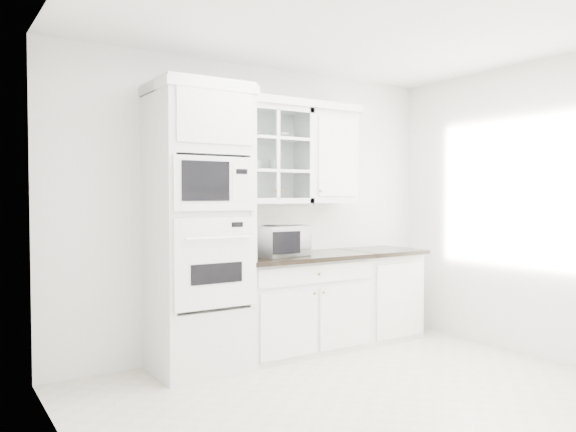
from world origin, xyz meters
TOP-DOWN VIEW (x-y plane):
  - ground at (0.00, 0.00)m, footprint 4.00×3.50m
  - room_shell at (0.00, 0.43)m, footprint 4.00×3.50m
  - oven_column at (-0.75, 1.42)m, footprint 0.76×0.68m
  - base_cabinet_run at (0.28, 1.45)m, footprint 1.32×0.67m
  - extra_base_cabinet at (1.28, 1.45)m, footprint 0.72×0.67m
  - upper_cabinet_glass at (0.03, 1.58)m, footprint 0.80×0.33m
  - upper_cabinet_solid at (0.71, 1.58)m, footprint 0.55×0.33m
  - crown_molding at (-0.07, 1.56)m, footprint 2.14×0.38m
  - countertop_microwave at (0.05, 1.44)m, footprint 0.55×0.48m
  - bowl_a at (-0.18, 1.58)m, footprint 0.25×0.25m
  - bowl_b at (0.15, 1.59)m, footprint 0.18×0.18m
  - cup_a at (-0.12, 1.58)m, footprint 0.12×0.12m
  - cup_b at (0.10, 1.60)m, footprint 0.13×0.13m

SIDE VIEW (x-z plane):
  - ground at x=0.00m, z-range 0.00..0.01m
  - base_cabinet_run at x=0.28m, z-range 0.00..0.92m
  - extra_base_cabinet at x=1.28m, z-range 0.00..0.92m
  - countertop_microwave at x=0.05m, z-range 0.92..1.20m
  - oven_column at x=-0.75m, z-range 0.00..2.40m
  - cup_a at x=-0.12m, z-range 1.71..1.80m
  - cup_b at x=0.10m, z-range 1.71..1.81m
  - room_shell at x=0.00m, z-range 0.43..3.13m
  - upper_cabinet_glass at x=0.03m, z-range 1.40..2.30m
  - upper_cabinet_solid at x=0.71m, z-range 1.40..2.30m
  - bowl_a at x=-0.18m, z-range 2.01..2.06m
  - bowl_b at x=0.15m, z-range 2.01..2.06m
  - crown_molding at x=-0.07m, z-range 2.30..2.37m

